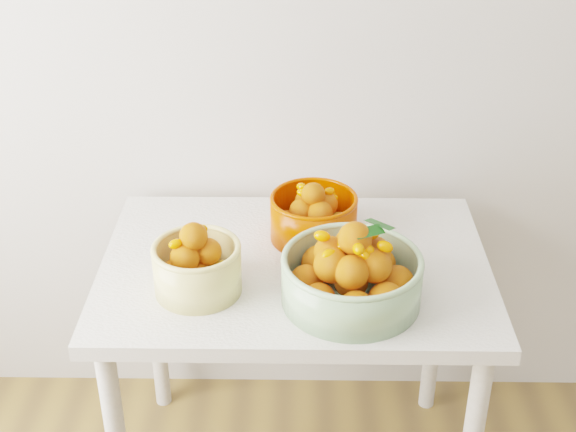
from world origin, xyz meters
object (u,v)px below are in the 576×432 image
(bowl_cream, at_px, (197,266))
(bowl_green, at_px, (352,274))
(table, at_px, (295,293))
(bowl_orange, at_px, (314,216))

(bowl_cream, bearing_deg, bowl_green, -5.73)
(table, xyz_separation_m, bowl_green, (0.13, -0.16, 0.17))
(bowl_cream, relative_size, bowl_green, 0.74)
(table, distance_m, bowl_orange, 0.21)
(table, relative_size, bowl_green, 2.74)
(bowl_green, bearing_deg, bowl_orange, 106.71)
(bowl_green, xyz_separation_m, bowl_orange, (-0.09, 0.29, -0.01))
(table, height_order, bowl_green, bowl_green)
(bowl_cream, height_order, bowl_green, bowl_green)
(table, bearing_deg, bowl_cream, -151.88)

